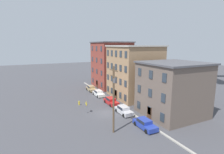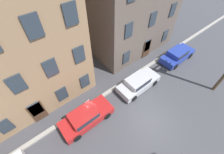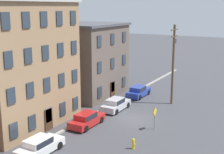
% 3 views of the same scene
% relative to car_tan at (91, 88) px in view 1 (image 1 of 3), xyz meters
% --- Properties ---
extents(ground_plane, '(200.00, 200.00, 0.00)m').
position_rel_car_tan_xyz_m(ground_plane, '(16.90, -3.17, -0.75)').
color(ground_plane, '#424247').
extents(kerb_strip, '(56.00, 0.36, 0.16)m').
position_rel_car_tan_xyz_m(kerb_strip, '(16.90, 1.33, -0.67)').
color(kerb_strip, '#9E998E').
rests_on(kerb_strip, ground_plane).
extents(apartment_corner, '(11.48, 10.03, 13.80)m').
position_rel_car_tan_xyz_m(apartment_corner, '(-2.70, 7.59, 6.16)').
color(apartment_corner, brown).
rests_on(apartment_corner, ground_plane).
extents(apartment_midblock, '(11.72, 10.45, 12.75)m').
position_rel_car_tan_xyz_m(apartment_midblock, '(9.90, 7.80, 5.64)').
color(apartment_midblock, '#9E7A56').
rests_on(apartment_midblock, ground_plane).
extents(apartment_far, '(10.23, 10.46, 9.82)m').
position_rel_car_tan_xyz_m(apartment_far, '(22.75, 7.81, 4.17)').
color(apartment_far, '#66564C').
rests_on(apartment_far, ground_plane).
extents(car_tan, '(4.40, 1.92, 1.43)m').
position_rel_car_tan_xyz_m(car_tan, '(0.00, 0.00, 0.00)').
color(car_tan, tan).
rests_on(car_tan, ground_plane).
extents(car_white, '(4.40, 1.92, 1.43)m').
position_rel_car_tan_xyz_m(car_white, '(5.58, 0.04, 0.00)').
color(car_white, silver).
rests_on(car_white, ground_plane).
extents(car_red, '(4.40, 1.92, 1.43)m').
position_rel_car_tan_xyz_m(car_red, '(12.71, 0.17, 0.00)').
color(car_red, '#B21E1E').
rests_on(car_red, ground_plane).
extents(car_silver, '(4.40, 1.92, 1.43)m').
position_rel_car_tan_xyz_m(car_silver, '(18.61, 0.01, 0.00)').
color(car_silver, '#B7B7BC').
rests_on(car_silver, ground_plane).
extents(car_blue, '(4.40, 1.92, 1.43)m').
position_rel_car_tan_xyz_m(car_blue, '(25.14, 0.08, 0.00)').
color(car_blue, '#233899').
rests_on(car_blue, ground_plane).
extents(caution_sign, '(1.06, 0.08, 2.39)m').
position_rel_car_tan_xyz_m(caution_sign, '(15.28, -6.26, 0.84)').
color(caution_sign, slate).
rests_on(caution_sign, ground_plane).
extents(utility_pole, '(2.40, 0.44, 9.90)m').
position_rel_car_tan_xyz_m(utility_pole, '(24.31, -4.93, 4.80)').
color(utility_pole, brown).
rests_on(utility_pole, ground_plane).
extents(fire_hydrant, '(0.24, 0.34, 0.96)m').
position_rel_car_tan_xyz_m(fire_hydrant, '(10.28, -6.33, -0.27)').
color(fire_hydrant, yellow).
rests_on(fire_hydrant, ground_plane).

